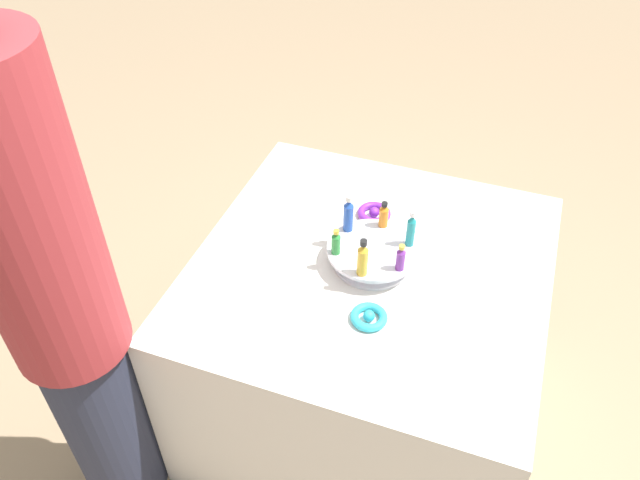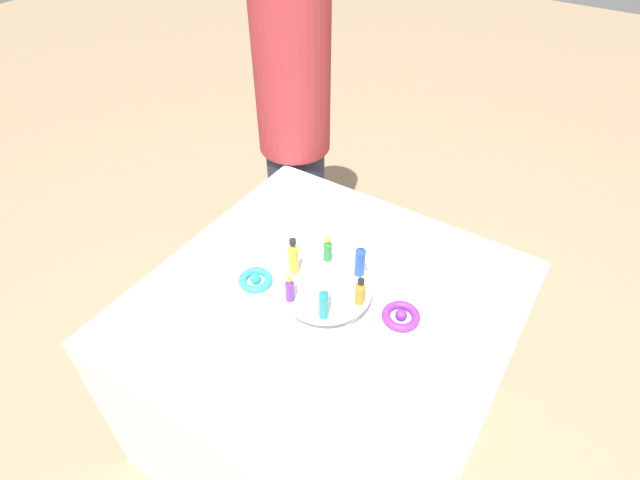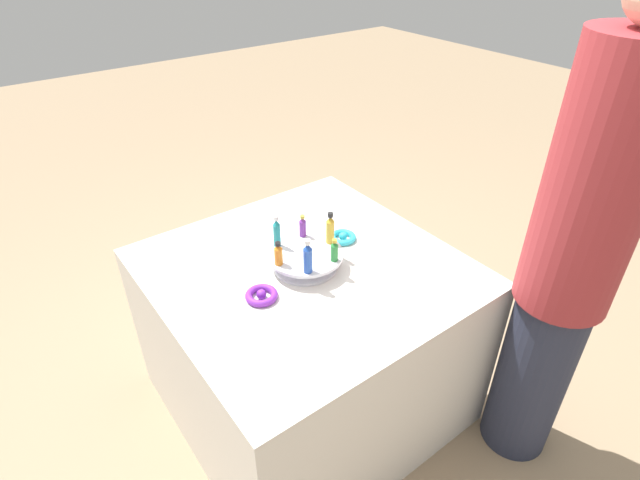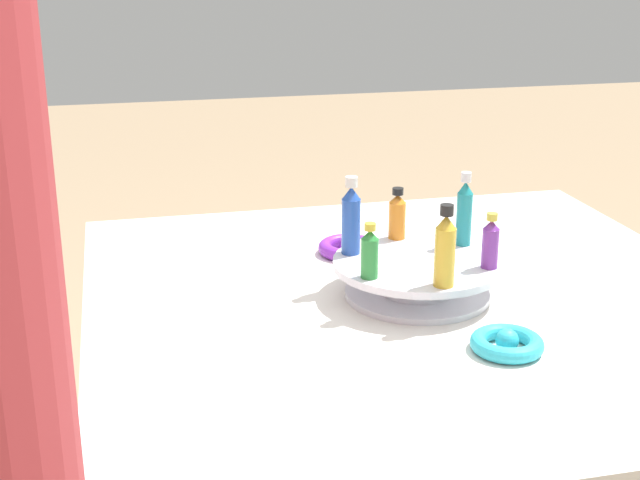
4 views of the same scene
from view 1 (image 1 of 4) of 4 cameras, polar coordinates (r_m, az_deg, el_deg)
ground_plane at (r=2.45m, az=3.78°, el=-14.41°), size 12.00×12.00×0.00m
party_table at (r=2.16m, az=4.20°, el=-9.06°), size 1.05×1.05×0.72m
display_stand at (r=1.87m, az=4.79°, el=-1.37°), size 0.27×0.27×0.06m
bottle_gold at (r=1.73m, az=3.88°, el=-1.69°), size 0.03×0.03×0.12m
bottle_purple at (r=1.77m, az=7.38°, el=-1.66°), size 0.03×0.03×0.09m
bottle_teal at (r=1.84m, az=8.32°, el=0.95°), size 0.03×0.03×0.12m
bottle_orange at (r=1.91m, az=5.88°, el=2.27°), size 0.03×0.03×0.09m
bottle_blue at (r=1.87m, az=2.61°, el=2.35°), size 0.03×0.03×0.13m
bottle_green at (r=1.81m, az=1.47°, el=-0.23°), size 0.03×0.03×0.09m
ribbon_bow_purple at (r=2.06m, az=4.97°, el=2.47°), size 0.11×0.11×0.03m
ribbon_bow_teal at (r=1.73m, az=4.49°, el=-7.02°), size 0.10×0.10×0.03m
person_figure at (r=1.69m, az=-22.68°, el=-5.43°), size 0.30×0.30×1.74m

